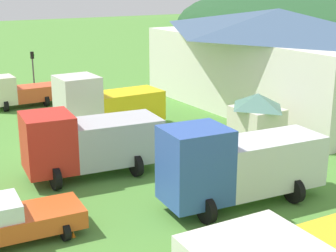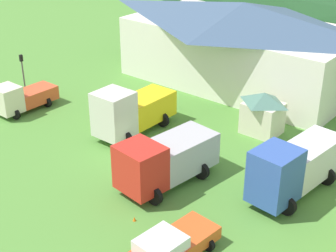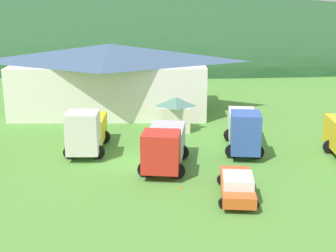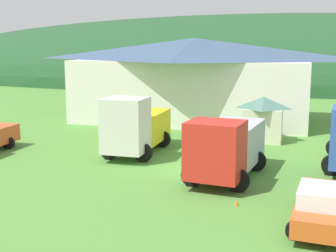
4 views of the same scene
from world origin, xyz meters
name	(u,v)px [view 4 (image 4 of 4)]	position (x,y,z in m)	size (l,w,h in m)	color
ground_plane	(182,170)	(0.00, 0.00, 0.00)	(200.00, 200.00, 0.00)	#518C38
forested_hill_backdrop	(269,79)	(0.00, 66.02, 0.00)	(164.51, 60.00, 24.11)	#234C28
depot_building	(194,78)	(-3.22, 16.58, 3.74)	(21.37, 11.23, 7.26)	white
play_shed_cream	(263,118)	(3.57, 8.90, 1.63)	(2.80, 2.41, 3.16)	beige
flatbed_truck_yellow	(135,126)	(-3.73, 2.75, 1.82)	(3.23, 6.66, 3.73)	silver
crane_truck_red	(226,146)	(2.50, -0.89, 1.73)	(3.79, 6.82, 3.27)	red
service_pickup_orange	(324,205)	(7.07, -6.06, 0.83)	(2.71, 5.53, 1.66)	#D95521
traffic_cone_near_pickup	(236,206)	(3.60, -4.76, 0.00)	(0.36, 0.36, 0.52)	orange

